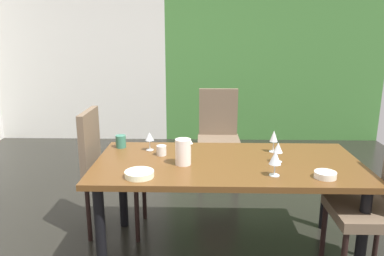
# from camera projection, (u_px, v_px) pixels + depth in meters

# --- Properties ---
(ground_plane) EXTENTS (5.87, 5.86, 0.02)m
(ground_plane) POSITION_uv_depth(u_px,v_px,m) (170.00, 236.00, 3.05)
(ground_plane) COLOR black
(back_panel_interior) EXTENTS (2.66, 0.10, 2.74)m
(back_panel_interior) POSITION_uv_depth(u_px,v_px,m) (76.00, 49.00, 5.54)
(back_panel_interior) COLOR silver
(back_panel_interior) RESTS_ON ground_plane
(garden_window_panel) EXTENTS (3.22, 0.10, 2.74)m
(garden_window_panel) POSITION_uv_depth(u_px,v_px,m) (275.00, 49.00, 5.47)
(garden_window_panel) COLOR #407835
(garden_window_panel) RESTS_ON ground_plane
(dining_table) EXTENTS (1.89, 0.92, 0.71)m
(dining_table) POSITION_uv_depth(u_px,v_px,m) (228.00, 171.00, 2.69)
(dining_table) COLOR brown
(dining_table) RESTS_ON ground_plane
(chair_head_far) EXTENTS (0.44, 0.45, 1.02)m
(chair_head_far) POSITION_uv_depth(u_px,v_px,m) (218.00, 132.00, 4.01)
(chair_head_far) COLOR brown
(chair_head_far) RESTS_ON ground_plane
(chair_right_near) EXTENTS (0.44, 0.44, 1.00)m
(chair_right_near) POSITION_uv_depth(u_px,v_px,m) (380.00, 200.00, 2.40)
(chair_right_near) COLOR brown
(chair_right_near) RESTS_ON ground_plane
(chair_left_far) EXTENTS (0.44, 0.44, 1.01)m
(chair_left_far) POSITION_uv_depth(u_px,v_px,m) (106.00, 165.00, 3.02)
(chair_left_far) COLOR brown
(chair_left_far) RESTS_ON ground_plane
(wine_glass_south) EXTENTS (0.06, 0.06, 0.17)m
(wine_glass_south) POSITION_uv_depth(u_px,v_px,m) (274.00, 137.00, 2.85)
(wine_glass_south) COLOR silver
(wine_glass_south) RESTS_ON dining_table
(wine_glass_near_shelf) EXTENTS (0.07, 0.07, 0.14)m
(wine_glass_near_shelf) POSITION_uv_depth(u_px,v_px,m) (150.00, 137.00, 2.89)
(wine_glass_near_shelf) COLOR silver
(wine_glass_near_shelf) RESTS_ON dining_table
(wine_glass_rear) EXTENTS (0.08, 0.08, 0.17)m
(wine_glass_rear) POSITION_uv_depth(u_px,v_px,m) (275.00, 158.00, 2.38)
(wine_glass_rear) COLOR silver
(wine_glass_rear) RESTS_ON dining_table
(wine_glass_center) EXTENTS (0.07, 0.07, 0.14)m
(wine_glass_center) POSITION_uv_depth(u_px,v_px,m) (278.00, 148.00, 2.63)
(wine_glass_center) COLOR silver
(wine_glass_center) RESTS_ON dining_table
(serving_bowl_east) EXTENTS (0.14, 0.14, 0.04)m
(serving_bowl_east) POSITION_uv_depth(u_px,v_px,m) (325.00, 175.00, 2.36)
(serving_bowl_east) COLOR white
(serving_bowl_east) RESTS_ON dining_table
(serving_bowl_front) EXTENTS (0.19, 0.19, 0.04)m
(serving_bowl_front) POSITION_uv_depth(u_px,v_px,m) (139.00, 174.00, 2.38)
(serving_bowl_front) COLOR white
(serving_bowl_front) RESTS_ON dining_table
(cup_near_window) EXTENTS (0.07, 0.07, 0.07)m
(cup_near_window) POSITION_uv_depth(u_px,v_px,m) (161.00, 150.00, 2.79)
(cup_near_window) COLOR silver
(cup_near_window) RESTS_ON dining_table
(cup_north) EXTENTS (0.08, 0.08, 0.10)m
(cup_north) POSITION_uv_depth(u_px,v_px,m) (121.00, 141.00, 2.98)
(cup_north) COLOR #34755E
(cup_north) RESTS_ON dining_table
(pitcher_left) EXTENTS (0.12, 0.11, 0.18)m
(pitcher_left) POSITION_uv_depth(u_px,v_px,m) (183.00, 152.00, 2.59)
(pitcher_left) COLOR white
(pitcher_left) RESTS_ON dining_table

